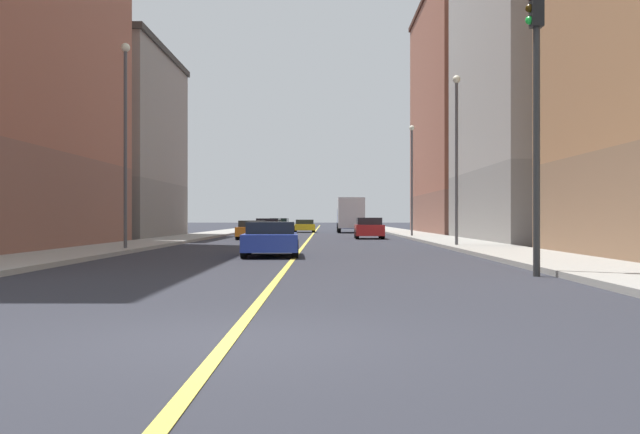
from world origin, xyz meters
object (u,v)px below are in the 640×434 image
at_px(building_left_mid, 557,91).
at_px(building_right_midblock, 96,144).
at_px(car_yellow, 304,226).
at_px(car_green, 279,225).
at_px(car_orange, 253,230).
at_px(car_red, 369,228).
at_px(street_lamp_left_near, 457,143).
at_px(street_lamp_right_near, 125,126).
at_px(car_blue, 271,239).
at_px(box_truck, 351,215).
at_px(car_maroon, 269,228).
at_px(building_left_far, 480,115).
at_px(street_lamp_left_far, 412,169).
at_px(traffic_light_left_near, 536,92).

xyz_separation_m(building_left_mid, building_right_midblock, (-28.62, 6.93, -2.35)).
bearing_deg(car_yellow, building_left_mid, -60.12).
height_order(car_green, car_orange, car_green).
bearing_deg(car_red, building_right_midblock, 176.16).
bearing_deg(street_lamp_left_near, street_lamp_right_near, -164.93).
relative_size(car_orange, car_red, 1.07).
distance_m(street_lamp_left_near, car_red, 15.48).
bearing_deg(building_right_midblock, street_lamp_right_near, -69.46).
relative_size(car_blue, box_truck, 0.63).
bearing_deg(building_right_midblock, car_yellow, 55.62).
distance_m(street_lamp_right_near, car_green, 44.00).
bearing_deg(street_lamp_right_near, car_green, 85.51).
xyz_separation_m(building_left_mid, car_maroon, (-17.47, 12.20, -7.99)).
relative_size(building_left_far, street_lamp_left_far, 2.85).
xyz_separation_m(street_lamp_right_near, car_orange, (3.40, 17.13, -4.44)).
bearing_deg(car_orange, car_blue, -82.54).
relative_size(street_lamp_left_near, car_blue, 1.75).
bearing_deg(car_orange, street_lamp_right_near, -101.23).
height_order(street_lamp_left_far, box_truck, street_lamp_left_far).
xyz_separation_m(street_lamp_left_far, car_yellow, (-7.89, 18.26, -4.10)).
bearing_deg(box_truck, car_yellow, 160.95).
bearing_deg(street_lamp_right_near, building_right_midblock, 110.54).
bearing_deg(car_blue, car_maroon, 94.62).
xyz_separation_m(street_lamp_right_near, car_yellow, (6.05, 39.16, -4.45)).
xyz_separation_m(car_yellow, box_truck, (4.26, -1.47, 1.06)).
bearing_deg(street_lamp_left_near, car_yellow, 102.56).
xyz_separation_m(building_left_mid, box_truck, (-10.97, 25.03, -6.98)).
distance_m(building_right_midblock, box_truck, 25.70).
bearing_deg(street_lamp_left_near, car_maroon, 115.64).
relative_size(street_lamp_right_near, car_yellow, 1.85).
distance_m(car_yellow, box_truck, 4.62).
bearing_deg(car_yellow, building_right_midblock, -124.38).
distance_m(car_red, box_truck, 19.35).
relative_size(building_right_midblock, street_lamp_right_near, 1.79).
distance_m(building_left_mid, street_lamp_right_near, 25.02).
distance_m(street_lamp_left_near, street_lamp_left_far, 17.15).
bearing_deg(car_blue, car_yellow, 90.05).
relative_size(car_yellow, car_blue, 1.02).
height_order(building_left_mid, box_truck, building_left_mid).
bearing_deg(car_orange, building_right_midblock, 167.07).
bearing_deg(car_green, building_left_far, -29.58).
bearing_deg(street_lamp_left_far, car_green, 114.80).
bearing_deg(car_yellow, building_left_far, -20.35).
distance_m(traffic_light_left_near, street_lamp_left_near, 16.08).
relative_size(street_lamp_left_near, street_lamp_right_near, 0.93).
bearing_deg(street_lamp_right_near, street_lamp_left_far, 56.30).
distance_m(building_left_mid, car_blue, 23.53).
relative_size(traffic_light_left_near, car_orange, 1.57).
bearing_deg(car_maroon, street_lamp_left_near, -64.36).
distance_m(car_yellow, car_red, 21.34).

